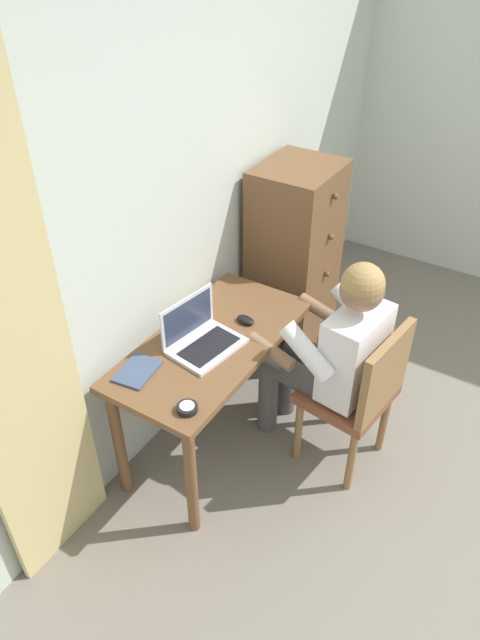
% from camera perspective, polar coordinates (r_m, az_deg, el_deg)
% --- Properties ---
extents(wall_back, '(4.80, 0.05, 2.50)m').
position_cam_1_polar(wall_back, '(2.97, -4.63, 11.87)').
color(wall_back, silver).
rests_on(wall_back, ground_plane).
extents(curtain_panel, '(0.50, 0.03, 2.29)m').
position_cam_1_polar(curtain_panel, '(2.26, -21.51, -3.01)').
color(curtain_panel, '#CCB77A').
rests_on(curtain_panel, ground_plane).
extents(desk, '(1.12, 0.55, 0.73)m').
position_cam_1_polar(desk, '(2.90, -2.73, -3.91)').
color(desk, brown).
rests_on(desk, ground_plane).
extents(dresser, '(0.51, 0.46, 1.26)m').
position_cam_1_polar(dresser, '(3.62, 5.28, 5.56)').
color(dresser, brown).
rests_on(dresser, ground_plane).
extents(chair, '(0.47, 0.45, 0.89)m').
position_cam_1_polar(chair, '(2.94, 11.72, -6.93)').
color(chair, brown).
rests_on(chair, ground_plane).
extents(person_seated, '(0.58, 0.62, 1.21)m').
position_cam_1_polar(person_seated, '(2.88, 9.00, -2.81)').
color(person_seated, '#4C4C4C').
rests_on(person_seated, ground_plane).
extents(laptop, '(0.37, 0.30, 0.24)m').
position_cam_1_polar(laptop, '(2.77, -3.90, -1.62)').
color(laptop, silver).
rests_on(laptop, desk).
extents(computer_mouse, '(0.07, 0.11, 0.03)m').
position_cam_1_polar(computer_mouse, '(2.92, 0.56, 0.01)').
color(computer_mouse, black).
rests_on(computer_mouse, desk).
extents(desk_clock, '(0.09, 0.09, 0.03)m').
position_cam_1_polar(desk_clock, '(2.47, -5.23, -8.64)').
color(desk_clock, black).
rests_on(desk_clock, desk).
extents(notebook_pad, '(0.23, 0.18, 0.01)m').
position_cam_1_polar(notebook_pad, '(2.68, -10.08, -4.97)').
color(notebook_pad, '#3D4C6B').
rests_on(notebook_pad, desk).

